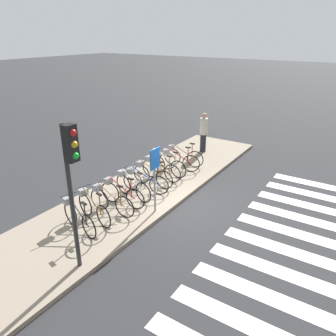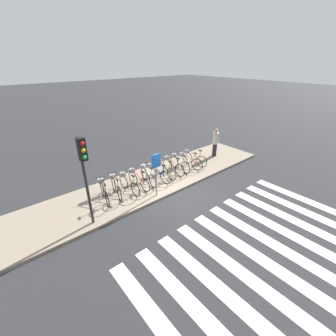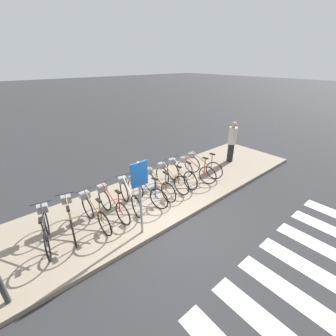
{
  "view_description": "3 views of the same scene",
  "coord_description": "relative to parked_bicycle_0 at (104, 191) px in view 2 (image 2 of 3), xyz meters",
  "views": [
    {
      "loc": [
        -7.77,
        -4.67,
        5.06
      ],
      "look_at": [
        0.6,
        0.77,
        0.91
      ],
      "focal_mm": 35.0,
      "sensor_mm": 36.0,
      "label": 1
    },
    {
      "loc": [
        -5.91,
        -6.52,
        5.62
      ],
      "look_at": [
        0.33,
        0.89,
        0.88
      ],
      "focal_mm": 24.0,
      "sensor_mm": 36.0,
      "label": 2
    },
    {
      "loc": [
        -3.25,
        -3.57,
        4.12
      ],
      "look_at": [
        0.96,
        1.38,
        1.0
      ],
      "focal_mm": 24.0,
      "sensor_mm": 36.0,
      "label": 3
    }
  ],
  "objects": [
    {
      "name": "ground_plane",
      "position": [
        2.76,
        -1.47,
        -0.56
      ],
      "size": [
        120.0,
        120.0,
        0.0
      ],
      "primitive_type": "plane",
      "color": "#2D2D30"
    },
    {
      "name": "sidewalk",
      "position": [
        2.76,
        0.04,
        -0.5
      ],
      "size": [
        13.55,
        3.02,
        0.12
      ],
      "color": "gray",
      "rests_on": "ground_plane"
    },
    {
      "name": "road_crosswalk",
      "position": [
        2.76,
        -7.34,
        -0.55
      ],
      "size": [
        8.55,
        8.0,
        0.01
      ],
      "color": "silver",
      "rests_on": "ground_plane"
    },
    {
      "name": "parked_bicycle_0",
      "position": [
        0.0,
        0.0,
        0.0
      ],
      "size": [
        0.53,
        1.58,
        0.99
      ],
      "color": "black",
      "rests_on": "sidewalk"
    },
    {
      "name": "parked_bicycle_1",
      "position": [
        0.58,
        0.04,
        0.0
      ],
      "size": [
        0.53,
        1.58,
        0.99
      ],
      "color": "black",
      "rests_on": "sidewalk"
    },
    {
      "name": "parked_bicycle_2",
      "position": [
        1.14,
        -0.09,
        0.0
      ],
      "size": [
        0.46,
        1.61,
        0.99
      ],
      "color": "black",
      "rests_on": "sidewalk"
    },
    {
      "name": "parked_bicycle_3",
      "position": [
        1.68,
        -0.04,
        0.0
      ],
      "size": [
        0.46,
        1.61,
        0.99
      ],
      "color": "black",
      "rests_on": "sidewalk"
    },
    {
      "name": "parked_bicycle_4",
      "position": [
        2.26,
        0.0,
        0.0
      ],
      "size": [
        0.46,
        1.6,
        0.99
      ],
      "color": "black",
      "rests_on": "sidewalk"
    },
    {
      "name": "parked_bicycle_5",
      "position": [
        2.75,
        -0.11,
        0.0
      ],
      "size": [
        0.56,
        1.57,
        0.99
      ],
      "color": "black",
      "rests_on": "sidewalk"
    },
    {
      "name": "parked_bicycle_6",
      "position": [
        3.31,
        -0.0,
        0.0
      ],
      "size": [
        0.46,
        1.61,
        0.99
      ],
      "color": "black",
      "rests_on": "sidewalk"
    },
    {
      "name": "parked_bicycle_7",
      "position": [
        3.91,
        0.05,
        0.0
      ],
      "size": [
        0.46,
        1.61,
        0.99
      ],
      "color": "black",
      "rests_on": "sidewalk"
    },
    {
      "name": "parked_bicycle_8",
      "position": [
        4.39,
        0.08,
        0.0
      ],
      "size": [
        0.46,
        1.61,
        0.99
      ],
      "color": "black",
      "rests_on": "sidewalk"
    },
    {
      "name": "parked_bicycle_9",
      "position": [
        4.96,
        -0.06,
        0.0
      ],
      "size": [
        0.6,
        1.55,
        0.99
      ],
      "color": "black",
      "rests_on": "sidewalk"
    },
    {
      "name": "parked_bicycle_10",
      "position": [
        5.46,
        0.04,
        0.0
      ],
      "size": [
        0.56,
        1.57,
        0.99
      ],
      "color": "black",
      "rests_on": "sidewalk"
    },
    {
      "name": "pedestrian",
      "position": [
        7.43,
        0.1,
        0.48
      ],
      "size": [
        0.34,
        0.34,
        1.74
      ],
      "color": "#23232D",
      "rests_on": "sidewalk"
    },
    {
      "name": "traffic_light",
      "position": [
        -1.01,
        -1.23,
        1.97
      ],
      "size": [
        0.24,
        0.4,
        3.34
      ],
      "color": "#2D2D2D",
      "rests_on": "sidewalk"
    },
    {
      "name": "sign_post",
      "position": [
        1.93,
        -1.18,
        0.92
      ],
      "size": [
        0.44,
        0.07,
        1.98
      ],
      "color": "#99999E",
      "rests_on": "sidewalk"
    }
  ]
}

